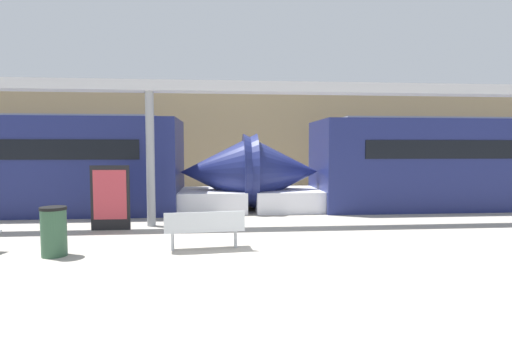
% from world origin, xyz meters
% --- Properties ---
extents(ground_plane, '(60.00, 60.00, 0.00)m').
position_xyz_m(ground_plane, '(0.00, 0.00, 0.00)').
color(ground_plane, '#A8A093').
extents(station_wall, '(56.00, 0.20, 5.00)m').
position_xyz_m(station_wall, '(0.00, 12.12, 2.50)').
color(station_wall, tan).
rests_on(station_wall, ground_plane).
extents(train_left, '(18.29, 2.93, 3.20)m').
position_xyz_m(train_left, '(9.10, 6.92, 1.52)').
color(train_left, navy).
rests_on(train_left, ground_plane).
extents(train_right, '(16.76, 2.93, 3.20)m').
position_xyz_m(train_right, '(-8.14, 6.92, 1.51)').
color(train_right, navy).
rests_on(train_right, ground_plane).
extents(bench_near, '(1.69, 0.61, 0.82)m').
position_xyz_m(bench_near, '(-1.24, 1.46, 0.49)').
color(bench_near, '#ADB2B7').
rests_on(bench_near, ground_plane).
extents(trash_bin, '(0.50, 0.50, 0.98)m').
position_xyz_m(trash_bin, '(-4.19, 1.25, 0.49)').
color(trash_bin, '#2D5138').
rests_on(trash_bin, ground_plane).
extents(poster_board, '(0.99, 0.07, 1.69)m').
position_xyz_m(poster_board, '(-3.77, 3.74, 0.86)').
color(poster_board, black).
rests_on(poster_board, ground_plane).
extents(support_column_near, '(0.23, 0.23, 3.65)m').
position_xyz_m(support_column_near, '(-2.81, 4.21, 1.83)').
color(support_column_near, gray).
rests_on(support_column_near, ground_plane).
extents(canopy_beam, '(28.00, 0.60, 0.28)m').
position_xyz_m(canopy_beam, '(-2.81, 4.21, 3.79)').
color(canopy_beam, '#B7B7BC').
rests_on(canopy_beam, support_column_near).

